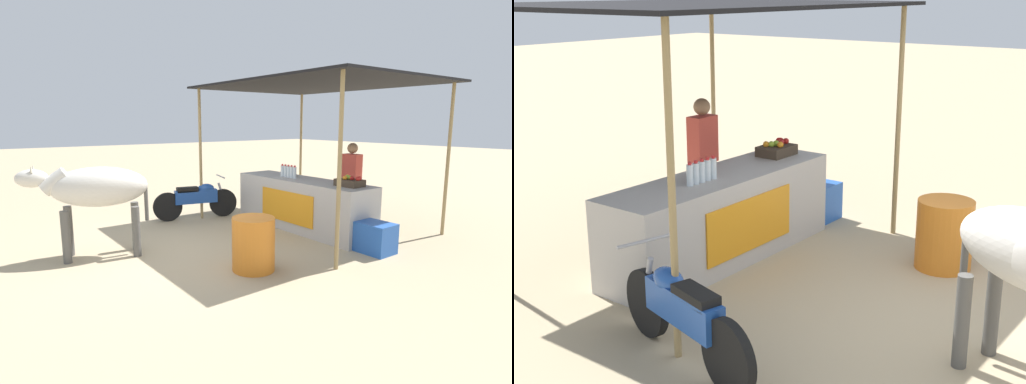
# 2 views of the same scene
# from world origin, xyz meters

# --- Properties ---
(ground_plane) EXTENTS (60.00, 60.00, 0.00)m
(ground_plane) POSITION_xyz_m (0.00, 0.00, 0.00)
(ground_plane) COLOR tan
(stall_counter) EXTENTS (3.00, 0.82, 0.96)m
(stall_counter) POSITION_xyz_m (0.00, 2.20, 0.48)
(stall_counter) COLOR #B2ADA8
(stall_counter) RESTS_ON ground
(stall_awning) EXTENTS (4.20, 3.20, 2.75)m
(stall_awning) POSITION_xyz_m (0.00, 2.50, 2.64)
(stall_awning) COLOR black
(stall_awning) RESTS_ON ground
(water_bottle_row) EXTENTS (0.43, 0.07, 0.25)m
(water_bottle_row) POSITION_xyz_m (-0.35, 2.15, 1.07)
(water_bottle_row) COLOR silver
(water_bottle_row) RESTS_ON stall_counter
(fruit_crate) EXTENTS (0.44, 0.32, 0.18)m
(fruit_crate) POSITION_xyz_m (1.10, 2.25, 1.03)
(fruit_crate) COLOR #3F3326
(fruit_crate) RESTS_ON stall_counter
(vendor_behind_counter) EXTENTS (0.34, 0.22, 1.65)m
(vendor_behind_counter) POSITION_xyz_m (0.56, 2.95, 0.85)
(vendor_behind_counter) COLOR #383842
(vendor_behind_counter) RESTS_ON ground
(cooler_box) EXTENTS (0.60, 0.44, 0.48)m
(cooler_box) POSITION_xyz_m (1.75, 2.10, 0.24)
(cooler_box) COLOR blue
(cooler_box) RESTS_ON ground
(water_barrel) EXTENTS (0.60, 0.60, 0.75)m
(water_barrel) POSITION_xyz_m (1.21, 0.12, 0.37)
(water_barrel) COLOR orange
(water_barrel) RESTS_ON ground
(cow) EXTENTS (0.94, 1.84, 1.44)m
(cow) POSITION_xyz_m (-0.69, -1.43, 1.03)
(cow) COLOR silver
(cow) RESTS_ON ground
(motorcycle_parked) EXTENTS (0.68, 1.76, 0.90)m
(motorcycle_parked) POSITION_xyz_m (-1.92, 0.97, 0.43)
(motorcycle_parked) COLOR black
(motorcycle_parked) RESTS_ON ground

